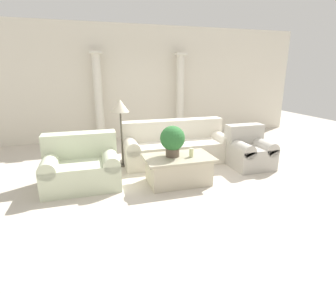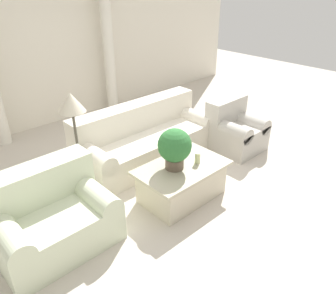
{
  "view_description": "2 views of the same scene",
  "coord_description": "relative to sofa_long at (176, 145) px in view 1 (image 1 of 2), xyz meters",
  "views": [
    {
      "loc": [
        -1.53,
        -4.57,
        1.93
      ],
      "look_at": [
        -0.23,
        -0.24,
        0.62
      ],
      "focal_mm": 28.0,
      "sensor_mm": 36.0,
      "label": 1
    },
    {
      "loc": [
        -2.73,
        -2.97,
        2.73
      ],
      "look_at": [
        -0.06,
        -0.12,
        0.65
      ],
      "focal_mm": 35.0,
      "sensor_mm": 36.0,
      "label": 2
    }
  ],
  "objects": [
    {
      "name": "ground_plane",
      "position": [
        -0.24,
        -0.74,
        -0.35
      ],
      "size": [
        16.0,
        16.0,
        0.0
      ],
      "primitive_type": "plane",
      "color": "beige"
    },
    {
      "name": "wall_back",
      "position": [
        -0.24,
        2.46,
        1.25
      ],
      "size": [
        10.0,
        0.06,
        3.2
      ],
      "color": "silver",
      "rests_on": "ground_plane"
    },
    {
      "name": "sofa_long",
      "position": [
        0.0,
        0.0,
        0.0
      ],
      "size": [
        2.32,
        0.91,
        0.89
      ],
      "color": "beige",
      "rests_on": "ground_plane"
    },
    {
      "name": "loveseat",
      "position": [
        -1.98,
        -0.77,
        0.01
      ],
      "size": [
        1.26,
        0.91,
        0.89
      ],
      "color": "beige",
      "rests_on": "ground_plane"
    },
    {
      "name": "coffee_table",
      "position": [
        -0.34,
        -1.17,
        -0.1
      ],
      "size": [
        1.2,
        0.76,
        0.49
      ],
      "color": "beige",
      "rests_on": "ground_plane"
    },
    {
      "name": "potted_plant",
      "position": [
        -0.43,
        -1.12,
        0.44
      ],
      "size": [
        0.43,
        0.43,
        0.55
      ],
      "color": "brown",
      "rests_on": "coffee_table"
    },
    {
      "name": "pillar_candle",
      "position": [
        -0.13,
        -1.24,
        0.21
      ],
      "size": [
        0.07,
        0.07,
        0.15
      ],
      "color": "beige",
      "rests_on": "coffee_table"
    },
    {
      "name": "floor_lamp",
      "position": [
        -1.18,
        0.0,
        0.84
      ],
      "size": [
        0.35,
        0.35,
        1.4
      ],
      "color": "#4C473D",
      "rests_on": "ground_plane"
    },
    {
      "name": "column_left",
      "position": [
        -1.51,
        2.16,
        0.9
      ],
      "size": [
        0.31,
        0.31,
        2.44
      ],
      "color": "silver",
      "rests_on": "ground_plane"
    },
    {
      "name": "column_right",
      "position": [
        0.84,
        2.16,
        0.9
      ],
      "size": [
        0.31,
        0.31,
        2.44
      ],
      "color": "silver",
      "rests_on": "ground_plane"
    },
    {
      "name": "armchair",
      "position": [
        1.35,
        -0.78,
        0.0
      ],
      "size": [
        0.8,
        0.81,
        0.85
      ],
      "color": "#B7B2A8",
      "rests_on": "ground_plane"
    }
  ]
}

